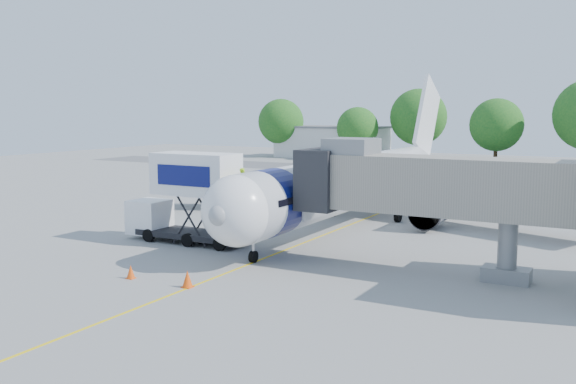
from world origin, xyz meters
The scene contains 14 objects.
ground centered at (0.00, 0.00, 0.00)m, with size 160.00×160.00×0.00m, color gray.
guidance_line centered at (0.00, 0.00, 0.01)m, with size 0.15×70.00×0.01m, color yellow.
taxiway_strip centered at (0.00, 42.00, 0.00)m, with size 120.00×10.00×0.01m, color #59595B.
aircraft centered at (0.00, 4.12, 2.95)m, with size 34.17×37.73×11.35m.
jet_bridge centered at (7.99, -7.00, 4.34)m, with size 13.90×3.20×6.60m.
catering_hiloader centered at (-6.27, -7.00, 2.76)m, with size 8.50×2.44×5.50m.
ground_tug centered at (-1.40, -17.43, 0.72)m, with size 3.82×2.91×1.36m.
safety_cone_a centered at (-0.09, -15.03, 0.38)m, with size 0.50×0.50×0.79m.
safety_cone_b centered at (-3.45, -15.11, 0.32)m, with size 0.42×0.42×0.66m.
outbuilding_left centered at (-28.00, 60.00, 2.66)m, with size 18.40×8.40×5.30m.
tree_a centered at (-36.29, 57.33, 5.97)m, with size 7.71×7.71×9.83m.
tree_b centered at (-21.95, 56.64, 5.12)m, with size 6.62×6.62×8.44m.
tree_c centered at (-13.38, 60.67, 6.86)m, with size 8.86×8.86×11.30m.
tree_d centered at (-0.75, 57.22, 5.86)m, with size 7.57×7.57×9.65m.
Camera 1 is at (17.77, -37.76, 8.11)m, focal length 40.00 mm.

